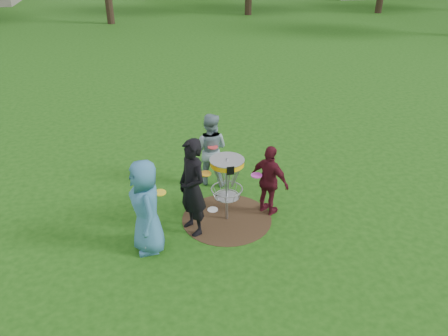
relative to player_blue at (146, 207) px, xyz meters
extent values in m
plane|color=#19470F|center=(1.55, 0.63, -0.89)|extent=(100.00, 100.00, 0.00)
cylinder|color=#47331E|center=(1.55, 0.63, -0.89)|extent=(1.80, 1.80, 0.01)
imported|color=teal|center=(0.00, 0.00, 0.00)|extent=(0.70, 0.95, 1.78)
imported|color=black|center=(0.86, 0.37, 0.07)|extent=(0.70, 0.83, 1.92)
imported|color=gray|center=(1.47, 2.13, -0.05)|extent=(1.00, 0.91, 1.67)
imported|color=#4F121E|center=(2.43, 0.70, -0.14)|extent=(0.82, 0.91, 1.49)
cylinder|color=white|center=(1.32, 0.98, -0.88)|extent=(0.22, 0.22, 0.02)
cylinder|color=#9EA0A5|center=(1.55, 0.63, -0.20)|extent=(0.05, 0.05, 1.38)
cylinder|color=#F9B00D|center=(1.55, 0.63, 0.39)|extent=(0.64, 0.64, 0.10)
cylinder|color=#9EA0A5|center=(1.55, 0.63, 0.45)|extent=(0.66, 0.66, 0.01)
cube|color=black|center=(1.55, 0.31, 0.39)|extent=(0.14, 0.02, 0.16)
torus|color=#9EA0A5|center=(1.55, 0.63, -0.19)|extent=(0.62, 0.62, 0.02)
torus|color=#9EA0A5|center=(1.55, 0.63, -0.35)|extent=(0.50, 0.50, 0.02)
cylinder|color=#9EA0A5|center=(1.55, 0.63, -0.36)|extent=(0.44, 0.44, 0.01)
cylinder|color=yellow|center=(0.26, 0.11, 0.20)|extent=(0.22, 0.22, 0.02)
cylinder|color=orange|center=(1.12, 0.47, 0.29)|extent=(0.22, 0.22, 0.02)
cylinder|color=#E23B3D|center=(1.49, 1.85, 0.13)|extent=(0.22, 0.22, 0.02)
cylinder|color=#E03BCF|center=(2.15, 0.68, 0.02)|extent=(0.22, 0.22, 0.02)
camera|label=1|loc=(0.15, -6.43, 4.23)|focal=35.00mm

